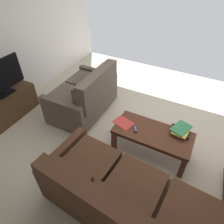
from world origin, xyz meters
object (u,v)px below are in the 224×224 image
object	(u,v)px
loveseat_near	(85,95)
loose_magazine	(123,123)
sofa_main	(127,203)
coffee_table	(152,135)
tv_stand	(10,105)
tv_remote	(135,129)
book_stack	(181,130)

from	to	relation	value
loveseat_near	loose_magazine	world-z (taller)	loveseat_near
sofa_main	coffee_table	distance (m)	1.09
sofa_main	coffee_table	world-z (taller)	sofa_main
coffee_table	tv_stand	bearing A→B (deg)	8.15
sofa_main	tv_remote	bearing A→B (deg)	-71.72
tv_stand	book_stack	xyz separation A→B (m)	(-2.95, -0.55, 0.23)
sofa_main	loveseat_near	size ratio (longest dim) A/B	1.59
loveseat_near	book_stack	distance (m)	1.78
tv_stand	book_stack	size ratio (longest dim) A/B	2.87
sofa_main	book_stack	xyz separation A→B (m)	(-0.26, -1.26, 0.11)
sofa_main	book_stack	distance (m)	1.29
tv_remote	loose_magazine	distance (m)	0.22
tv_remote	coffee_table	bearing A→B (deg)	-165.46
loveseat_near	coffee_table	world-z (taller)	loveseat_near
coffee_table	tv_remote	xyz separation A→B (m)	(0.25, 0.07, 0.08)
tv_stand	loose_magazine	world-z (taller)	tv_stand
coffee_table	tv_remote	distance (m)	0.27
tv_stand	loveseat_near	bearing A→B (deg)	-147.66
coffee_table	loose_magazine	size ratio (longest dim) A/B	3.89
coffee_table	tv_stand	xyz separation A→B (m)	(2.61, 0.37, -0.12)
loveseat_near	tv_stand	xyz separation A→B (m)	(1.19, 0.75, -0.14)
sofa_main	loveseat_near	distance (m)	2.10
loveseat_near	tv_stand	bearing A→B (deg)	32.34
loveseat_near	tv_stand	size ratio (longest dim) A/B	1.33
sofa_main	loose_magazine	world-z (taller)	sofa_main
tv_remote	loose_magazine	bearing A→B (deg)	-11.26
tv_stand	coffee_table	bearing A→B (deg)	-171.85
sofa_main	coffee_table	bearing A→B (deg)	-85.48
coffee_table	sofa_main	bearing A→B (deg)	94.52
coffee_table	tv_remote	bearing A→B (deg)	14.54
loveseat_near	tv_remote	world-z (taller)	loveseat_near
coffee_table	loose_magazine	world-z (taller)	loose_magazine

